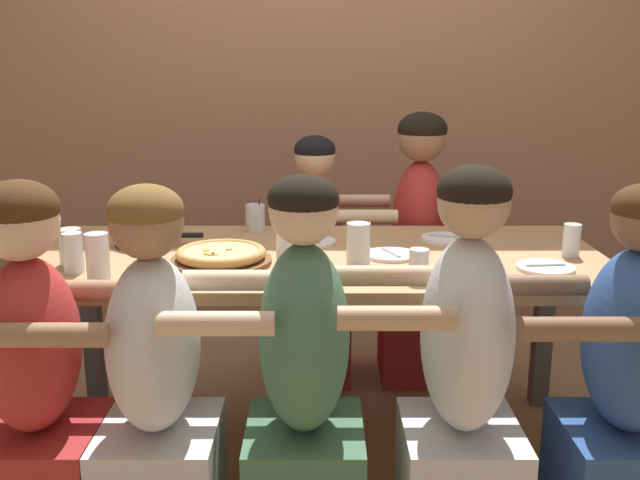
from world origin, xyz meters
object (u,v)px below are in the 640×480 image
object	(u,v)px
drinking_glass_b	(290,251)
diner_near_right	(625,410)
drinking_glass_a	(421,267)
drinking_glass_d	(574,243)
pizza_board_main	(224,256)
skillet_bowl	(149,230)
empty_plate_d	(449,239)
diner_near_midleft	(159,407)
drinking_glass_e	(76,255)
diner_far_center	(318,272)
drinking_glass_c	(73,246)
diner_near_midright	(464,401)
empty_plate_c	(548,268)
diner_near_left	(39,402)
drinking_glass_f	(101,259)
empty_plate_b	(394,255)
drinking_glass_g	(361,247)
diner_far_midright	(421,258)
cocktail_glass_blue	(258,219)
diner_near_center	(306,405)
empty_plate_a	(314,242)

from	to	relation	value
drinking_glass_b	diner_near_right	world-z (taller)	diner_near_right
drinking_glass_a	drinking_glass_d	xyz separation A→B (m)	(0.57, 0.28, 0.01)
pizza_board_main	skillet_bowl	world-z (taller)	skillet_bowl
drinking_glass_b	drinking_glass_a	bearing A→B (deg)	-16.90
pizza_board_main	empty_plate_d	xyz separation A→B (m)	(0.81, 0.32, -0.02)
skillet_bowl	diner_near_midleft	size ratio (longest dim) A/B	0.28
drinking_glass_e	diner_far_center	size ratio (longest dim) A/B	0.12
drinking_glass_c	diner_near_midright	xyz separation A→B (m)	(1.21, -0.52, -0.29)
empty_plate_c	diner_near_left	world-z (taller)	diner_near_left
drinking_glass_f	empty_plate_c	bearing A→B (deg)	4.16
diner_near_midright	empty_plate_d	bearing A→B (deg)	-6.30
drinking_glass_d	empty_plate_b	bearing A→B (deg)	-179.62
drinking_glass_g	drinking_glass_d	bearing A→B (deg)	8.64
diner_far_center	diner_far_midright	distance (m)	0.47
empty_plate_d	drinking_glass_f	distance (m)	1.26
cocktail_glass_blue	empty_plate_c	bearing A→B (deg)	-28.78
empty_plate_b	drinking_glass_c	distance (m)	1.08
drinking_glass_b	empty_plate_b	bearing A→B (deg)	23.73
empty_plate_b	drinking_glass_d	bearing A→B (deg)	0.38
diner_near_right	drinking_glass_e	bearing A→B (deg)	74.88
empty_plate_b	diner_far_midright	size ratio (longest dim) A/B	0.15
diner_far_center	diner_far_midright	bearing A→B (deg)	90.00
diner_far_center	drinking_glass_f	bearing A→B (deg)	-35.08
drinking_glass_g	diner_near_center	xyz separation A→B (m)	(-0.17, -0.51, -0.31)
skillet_bowl	diner_near_right	distance (m)	1.69
drinking_glass_g	diner_near_left	size ratio (longest dim) A/B	0.13
diner_far_center	empty_plate_c	bearing A→B (deg)	41.55
empty_plate_d	diner_far_center	size ratio (longest dim) A/B	0.17
diner_near_left	diner_near_right	world-z (taller)	diner_near_left
empty_plate_b	drinking_glass_c	world-z (taller)	drinking_glass_c
pizza_board_main	diner_far_midright	world-z (taller)	diner_far_midright
empty_plate_c	diner_near_center	size ratio (longest dim) A/B	0.16
pizza_board_main	diner_near_midleft	xyz separation A→B (m)	(-0.11, -0.53, -0.28)
empty_plate_a	drinking_glass_e	size ratio (longest dim) A/B	1.41
drinking_glass_a	diner_near_center	distance (m)	0.57
drinking_glass_e	drinking_glass_f	xyz separation A→B (m)	(0.10, -0.07, 0.01)
drinking_glass_f	diner_far_center	world-z (taller)	diner_far_center
empty_plate_d	drinking_glass_e	distance (m)	1.33
diner_near_right	diner_far_midright	xyz separation A→B (m)	(-0.38, 1.31, 0.06)
drinking_glass_c	diner_far_midright	distance (m)	1.52
skillet_bowl	empty_plate_d	distance (m)	1.12
drinking_glass_d	diner_far_midright	xyz separation A→B (m)	(-0.43, 0.69, -0.25)
drinking_glass_c	drinking_glass_f	bearing A→B (deg)	-49.06
drinking_glass_d	diner_near_left	world-z (taller)	diner_near_left
drinking_glass_f	drinking_glass_a	bearing A→B (deg)	-1.13
drinking_glass_g	diner_far_center	xyz separation A→B (m)	(-0.15, 0.80, -0.33)
skillet_bowl	diner_near_midright	distance (m)	1.32
empty_plate_a	drinking_glass_d	bearing A→B (deg)	-11.16
empty_plate_c	drinking_glass_e	xyz separation A→B (m)	(-1.52, -0.03, 0.05)
diner_near_center	drinking_glass_f	bearing A→B (deg)	60.58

